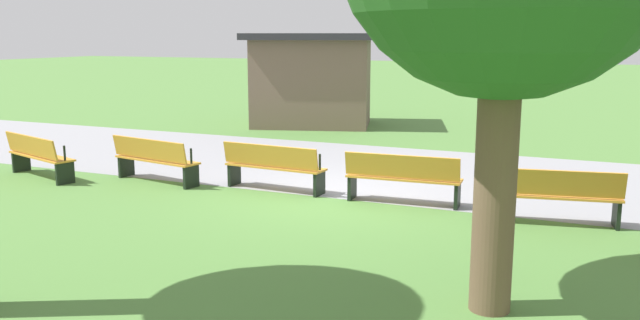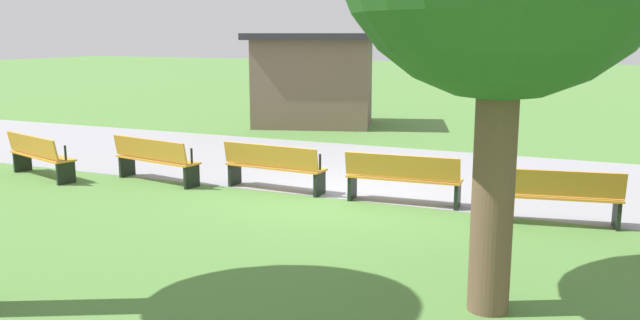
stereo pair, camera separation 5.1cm
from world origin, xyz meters
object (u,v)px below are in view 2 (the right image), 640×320
object	(u,v)px
bench_2	(155,158)
kiosk	(314,79)
bench_1	(39,155)
bench_4	(403,177)
bench_5	(554,195)
bench_3	(274,166)

from	to	relation	value
bench_2	kiosk	bearing A→B (deg)	104.55
bench_1	bench_4	xyz separation A→B (m)	(7.37, 0.91, 0.00)
bench_2	bench_4	xyz separation A→B (m)	(4.96, 0.30, 0.00)
bench_2	bench_4	size ratio (longest dim) A/B	1.01
bench_4	kiosk	world-z (taller)	kiosk
bench_2	bench_4	bearing A→B (deg)	14.09
bench_5	kiosk	xyz separation A→B (m)	(-8.05, 8.96, 1.01)
bench_5	kiosk	bearing A→B (deg)	121.36
bench_1	bench_2	world-z (taller)	same
bench_3	bench_5	distance (m)	4.97
bench_1	kiosk	world-z (taller)	kiosk
bench_1	bench_4	world-z (taller)	same
bench_2	bench_3	world-z (taller)	same
bench_3	bench_5	world-z (taller)	same
bench_4	kiosk	size ratio (longest dim) A/B	0.41
bench_4	bench_5	xyz separation A→B (m)	(2.47, -0.30, 0.00)
kiosk	bench_4	bearing A→B (deg)	-74.11
bench_2	bench_5	world-z (taller)	same
bench_3	bench_1	bearing A→B (deg)	-165.96
bench_5	kiosk	world-z (taller)	kiosk
kiosk	bench_3	bearing A→B (deg)	-87.27
kiosk	bench_5	bearing A→B (deg)	-64.98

